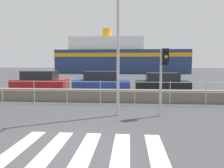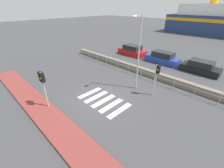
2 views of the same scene
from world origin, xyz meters
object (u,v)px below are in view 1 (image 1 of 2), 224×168
object	(u,v)px
traffic_light_far	(164,67)
parked_car_black	(162,83)
ferry_boat	(119,58)
parked_car_red	(40,82)
parked_car_blue	(102,82)
streetlamp	(118,18)

from	to	relation	value
traffic_light_far	parked_car_black	size ratio (longest dim) A/B	0.68
traffic_light_far	ferry_boat	bearing A→B (deg)	95.66
parked_car_red	parked_car_blue	world-z (taller)	parked_car_red
traffic_light_far	parked_car_black	bearing A→B (deg)	81.99
ferry_boat	parked_car_red	size ratio (longest dim) A/B	6.01
traffic_light_far	ferry_boat	distance (m)	36.21
streetlamp	parked_car_black	distance (m)	9.56
ferry_boat	parked_car_blue	distance (m)	27.96
traffic_light_far	parked_car_blue	distance (m)	9.03
traffic_light_far	parked_car_red	world-z (taller)	traffic_light_far
streetlamp	parked_car_red	size ratio (longest dim) A/B	1.48
parked_car_black	streetlamp	bearing A→B (deg)	-109.76
parked_car_red	parked_car_black	size ratio (longest dim) A/B	1.06
parked_car_red	parked_car_blue	size ratio (longest dim) A/B	0.97
ferry_boat	parked_car_blue	size ratio (longest dim) A/B	5.83
streetlamp	parked_car_blue	bearing A→B (deg)	101.49
ferry_boat	parked_car_black	xyz separation A→B (m)	(4.72, -27.86, -2.46)
traffic_light_far	parked_car_red	size ratio (longest dim) A/B	0.64
ferry_boat	parked_car_red	distance (m)	28.43
traffic_light_far	streetlamp	xyz separation A→B (m)	(-1.87, -0.25, 1.92)
traffic_light_far	streetlamp	bearing A→B (deg)	-172.32
traffic_light_far	streetlamp	distance (m)	2.70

